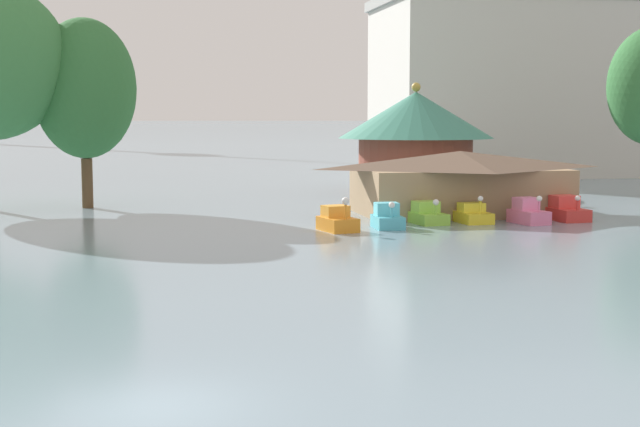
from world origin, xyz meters
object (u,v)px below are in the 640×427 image
Objects in this scene: pedal_boat_lime at (427,215)px; background_building_block at (557,87)px; pedal_boat_cyan at (387,218)px; shoreline_tree_mid at (85,89)px; pedal_boat_yellow at (473,215)px; pedal_boat_orange at (337,221)px; green_roof_pavilion at (416,135)px; pedal_boat_pink at (528,213)px; boathouse at (460,181)px; pedal_boat_red at (566,211)px.

background_building_block is at bearing 138.57° from pedal_boat_lime.
shoreline_tree_mid is (-16.36, 14.22, 7.18)m from pedal_boat_cyan.
background_building_block reaches higher than pedal_boat_yellow.
pedal_boat_orange is 2.96m from pedal_boat_cyan.
pedal_boat_cyan is at bearing 89.88° from pedal_boat_orange.
pedal_boat_lime is (5.64, 2.26, -0.05)m from pedal_boat_orange.
background_building_block is (23.64, 39.07, 8.46)m from pedal_boat_yellow.
green_roof_pavilion is (2.46, 19.07, 4.05)m from pedal_boat_yellow.
pedal_boat_pink is (8.30, 0.59, 0.04)m from pedal_boat_cyan.
pedal_boat_pink is at bearing 83.44° from pedal_boat_orange.
green_roof_pavilion is 25.21m from shoreline_tree_mid.
pedal_boat_lime is 2.63m from pedal_boat_yellow.
pedal_boat_lime is 0.07× the size of background_building_block.
pedal_boat_yellow is at bearing 91.51° from pedal_boat_orange.
boathouse reaches higher than pedal_boat_yellow.
pedal_boat_cyan is 0.86× the size of pedal_boat_lime.
shoreline_tree_mid is at bearing -119.38° from pedal_boat_red.
pedal_boat_pink is 45.77m from background_building_block.
pedal_boat_pink is 0.92× the size of pedal_boat_red.
pedal_boat_cyan is at bearing -41.00° from shoreline_tree_mid.
pedal_boat_lime is 20.01m from green_roof_pavilion.
boathouse reaches higher than pedal_boat_pink.
pedal_boat_red is 0.23× the size of shoreline_tree_mid.
pedal_boat_yellow is at bearing -121.18° from background_building_block.
pedal_boat_yellow is 0.20× the size of green_roof_pavilion.
pedal_boat_pink is 0.20× the size of boathouse.
pedal_boat_orange is at bearing -79.17° from pedal_boat_yellow.
shoreline_tree_mid is at bearing -123.97° from pedal_boat_yellow.
green_roof_pavilion is at bearing 157.53° from pedal_boat_lime.
background_building_block reaches higher than green_roof_pavilion.
pedal_boat_lime is (2.75, 1.61, -0.05)m from pedal_boat_cyan.
pedal_boat_cyan is 50.55m from background_building_block.
pedal_boat_orange is 1.10× the size of pedal_boat_yellow.
pedal_boat_yellow is 0.19× the size of shoreline_tree_mid.
pedal_boat_cyan is 3.18m from pedal_boat_lime.
background_building_block is (29.01, 40.54, 8.38)m from pedal_boat_cyan.
pedal_boat_orange is 1.01× the size of pedal_boat_pink.
background_building_block reaches higher than pedal_boat_red.
background_building_block is at bearing 129.36° from pedal_boat_orange.
pedal_boat_red is at bearing 82.34° from pedal_boat_lime.
pedal_boat_lime is at bearing -105.04° from green_roof_pavilion.
pedal_boat_pink reaches higher than pedal_boat_red.
pedal_boat_red is at bearing -80.30° from green_roof_pavilion.
pedal_boat_yellow is at bearing -100.50° from boathouse.
pedal_boat_lime is at bearing 122.21° from pedal_boat_cyan.
pedal_boat_cyan is 22.83m from shoreline_tree_mid.
pedal_boat_red is 19.64m from green_roof_pavilion.
background_building_block reaches higher than shoreline_tree_mid.
boathouse is at bearing 136.20° from pedal_boat_cyan.
pedal_boat_red is at bearing 98.86° from pedal_boat_pink.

